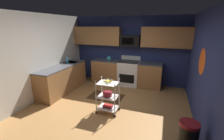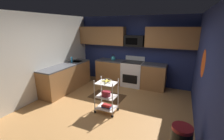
# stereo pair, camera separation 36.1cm
# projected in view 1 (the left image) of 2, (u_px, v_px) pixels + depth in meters

# --- Properties ---
(floor) EXTENTS (4.40, 4.80, 0.04)m
(floor) POSITION_uv_depth(u_px,v_px,m) (106.00, 111.00, 4.25)
(floor) COLOR #A87542
(floor) RESTS_ON ground
(wall_back) EXTENTS (4.52, 0.06, 2.60)m
(wall_back) POSITION_uv_depth(u_px,v_px,m) (128.00, 50.00, 6.09)
(wall_back) COLOR navy
(wall_back) RESTS_ON ground
(wall_left) EXTENTS (0.06, 4.80, 2.60)m
(wall_left) POSITION_uv_depth(u_px,v_px,m) (36.00, 58.00, 4.60)
(wall_left) COLOR silver
(wall_left) RESTS_ON ground
(wall_right) EXTENTS (0.06, 4.80, 2.60)m
(wall_right) POSITION_uv_depth(u_px,v_px,m) (206.00, 73.00, 3.18)
(wall_right) COLOR navy
(wall_right) RESTS_ON ground
(wall_flower_decal) EXTENTS (0.00, 0.60, 0.60)m
(wall_flower_decal) POSITION_uv_depth(u_px,v_px,m) (202.00, 62.00, 3.50)
(wall_flower_decal) COLOR #E5591E
(counter_run) EXTENTS (3.54, 2.72, 0.92)m
(counter_run) POSITION_uv_depth(u_px,v_px,m) (99.00, 75.00, 5.75)
(counter_run) COLOR #9E6B3D
(counter_run) RESTS_ON ground
(oven_range) EXTENTS (0.76, 0.65, 1.10)m
(oven_range) POSITION_uv_depth(u_px,v_px,m) (129.00, 73.00, 5.98)
(oven_range) COLOR white
(oven_range) RESTS_ON ground
(upper_cabinets) EXTENTS (4.40, 0.33, 0.70)m
(upper_cabinets) POSITION_uv_depth(u_px,v_px,m) (127.00, 36.00, 5.77)
(upper_cabinets) COLOR #9E6B3D
(microwave) EXTENTS (0.70, 0.39, 0.40)m
(microwave) POSITION_uv_depth(u_px,v_px,m) (130.00, 41.00, 5.74)
(microwave) COLOR black
(rolling_cart) EXTENTS (0.58, 0.40, 0.91)m
(rolling_cart) POSITION_uv_depth(u_px,v_px,m) (108.00, 96.00, 4.05)
(rolling_cart) COLOR silver
(rolling_cart) RESTS_ON ground
(fruit_bowl) EXTENTS (0.27, 0.27, 0.07)m
(fruit_bowl) POSITION_uv_depth(u_px,v_px,m) (108.00, 81.00, 3.94)
(fruit_bowl) COLOR silver
(fruit_bowl) RESTS_ON rolling_cart
(mixing_bowl_large) EXTENTS (0.25, 0.25, 0.11)m
(mixing_bowl_large) POSITION_uv_depth(u_px,v_px,m) (107.00, 94.00, 4.04)
(mixing_bowl_large) COLOR maroon
(mixing_bowl_large) RESTS_ON rolling_cart
(book_stack) EXTENTS (0.26, 0.18, 0.06)m
(book_stack) POSITION_uv_depth(u_px,v_px,m) (108.00, 106.00, 4.13)
(book_stack) COLOR #1E4C8C
(book_stack) RESTS_ON rolling_cart
(kettle) EXTENTS (0.21, 0.18, 0.26)m
(kettle) POSITION_uv_depth(u_px,v_px,m) (109.00, 58.00, 6.10)
(kettle) COLOR teal
(kettle) RESTS_ON counter_run
(dish_soap_bottle) EXTENTS (0.06, 0.06, 0.20)m
(dish_soap_bottle) POSITION_uv_depth(u_px,v_px,m) (67.00, 61.00, 5.60)
(dish_soap_bottle) COLOR #2D8CBF
(dish_soap_bottle) RESTS_ON counter_run
(trash_can) EXTENTS (0.34, 0.42, 0.66)m
(trash_can) POSITION_uv_depth(u_px,v_px,m) (187.00, 139.00, 2.70)
(trash_can) COLOR black
(trash_can) RESTS_ON ground
(floor_rug) EXTENTS (1.13, 0.75, 0.01)m
(floor_rug) POSITION_uv_depth(u_px,v_px,m) (106.00, 96.00, 5.06)
(floor_rug) COLOR #472D19
(floor_rug) RESTS_ON ground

